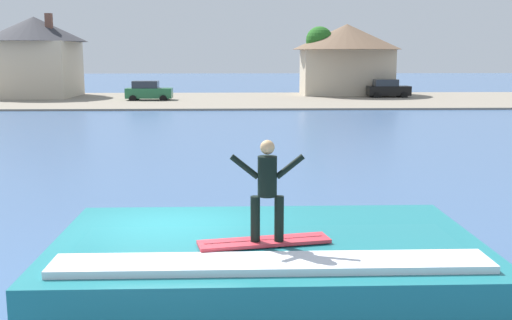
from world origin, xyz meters
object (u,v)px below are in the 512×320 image
(car_near_shore, at_px, (148,91))
(tree_short_bushy, at_px, (319,41))
(car_far_shore, at_px, (388,89))
(surfer, at_px, (267,185))
(wave_crest, at_px, (267,262))
(house_with_chimney, at_px, (35,53))
(house_gabled_white, at_px, (347,52))
(surfboard, at_px, (264,242))
(tree_tall_bare, at_px, (17,45))

(car_near_shore, height_order, tree_short_bushy, tree_short_bushy)
(car_far_shore, bearing_deg, surfer, -106.18)
(wave_crest, height_order, surfer, surfer)
(surfer, distance_m, car_far_shore, 51.10)
(house_with_chimney, relative_size, house_gabled_white, 0.90)
(surfboard, distance_m, tree_tall_bare, 56.20)
(surfboard, xyz_separation_m, car_near_shore, (-8.19, 46.03, -0.11))
(wave_crest, xyz_separation_m, car_near_shore, (-8.28, 45.39, 0.46))
(car_near_shore, xyz_separation_m, tree_short_bushy, (16.26, 6.34, 4.55))
(wave_crest, height_order, car_near_shore, car_near_shore)
(surfboard, distance_m, house_gabled_white, 54.33)
(surfboard, distance_m, car_near_shore, 46.75)
(surfer, xyz_separation_m, tree_tall_bare, (-21.64, 51.80, 3.04))
(car_far_shore, bearing_deg, house_gabled_white, 129.05)
(surfboard, xyz_separation_m, house_gabled_white, (10.95, 53.10, 3.37))
(wave_crest, height_order, car_far_shore, car_far_shore)
(car_near_shore, distance_m, tree_short_bushy, 18.04)
(surfer, relative_size, car_far_shore, 0.43)
(surfer, distance_m, car_near_shore, 46.84)
(wave_crest, relative_size, tree_short_bushy, 1.09)
(wave_crest, bearing_deg, surfboard, -97.33)
(car_near_shore, bearing_deg, tree_short_bushy, 21.28)
(car_near_shore, bearing_deg, house_with_chimney, 157.08)
(house_gabled_white, bearing_deg, surfer, -101.59)
(wave_crest, bearing_deg, car_far_shore, 73.64)
(car_far_shore, xyz_separation_m, house_gabled_white, (-3.33, 4.10, 3.48))
(house_gabled_white, distance_m, tree_short_bushy, 3.16)
(car_near_shore, distance_m, house_gabled_white, 20.71)
(house_gabled_white, bearing_deg, tree_tall_bare, -177.58)
(car_far_shore, bearing_deg, house_with_chimney, 176.90)
(surfer, distance_m, tree_tall_bare, 56.22)
(tree_tall_bare, bearing_deg, wave_crest, -67.01)
(tree_short_bushy, bearing_deg, car_near_shore, -158.72)
(tree_short_bushy, bearing_deg, surfer, -98.70)
(wave_crest, relative_size, surfer, 4.43)
(wave_crest, xyz_separation_m, tree_short_bushy, (7.99, 51.73, 5.01))
(car_far_shore, bearing_deg, tree_short_bushy, 151.55)
(tree_tall_bare, bearing_deg, car_far_shore, -4.35)
(car_near_shore, bearing_deg, surfboard, -79.91)
(tree_short_bushy, bearing_deg, tree_tall_bare, -178.77)
(surfer, relative_size, tree_tall_bare, 0.27)
(wave_crest, bearing_deg, tree_tall_bare, 112.99)
(house_gabled_white, relative_size, tree_short_bushy, 1.59)
(tree_tall_bare, distance_m, tree_short_bushy, 29.68)
(house_with_chimney, bearing_deg, house_gabled_white, 4.25)
(surfboard, xyz_separation_m, house_with_chimney, (-19.55, 50.83, 3.31))
(surfboard, height_order, house_with_chimney, house_with_chimney)
(house_with_chimney, xyz_separation_m, tree_tall_bare, (-2.04, 0.89, 0.72))
(house_with_chimney, bearing_deg, car_far_shore, -3.10)
(tree_tall_bare, bearing_deg, car_near_shore, -23.03)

